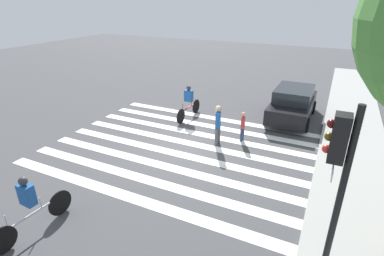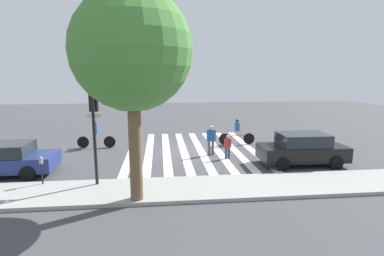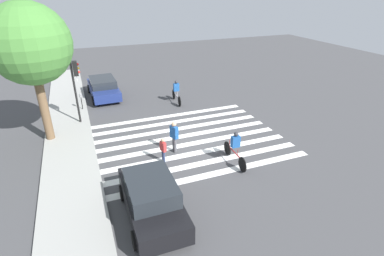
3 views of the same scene
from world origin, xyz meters
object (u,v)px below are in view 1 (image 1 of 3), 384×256
pedestrian_adult_blue_shirt (218,123)px  cyclist_near_curb (29,204)px  traffic_light (337,171)px  cyclist_mid_street (189,101)px  pedestrian_adult_yellow_jacket (243,125)px  car_parked_silver_sedan (293,103)px

pedestrian_adult_blue_shirt → cyclist_near_curb: (6.72, -2.40, -0.07)m
traffic_light → cyclist_mid_street: bearing=-138.6°
cyclist_near_curb → cyclist_mid_street: bearing=-176.8°
pedestrian_adult_yellow_jacket → cyclist_near_curb: cyclist_near_curb is taller
traffic_light → car_parked_silver_sedan: (-9.56, -1.93, -2.06)m
traffic_light → pedestrian_adult_blue_shirt: traffic_light is taller
cyclist_mid_street → cyclist_near_curb: bearing=1.7°
pedestrian_adult_blue_shirt → car_parked_silver_sedan: pedestrian_adult_blue_shirt is taller
pedestrian_adult_blue_shirt → pedestrian_adult_yellow_jacket: 1.13m
car_parked_silver_sedan → cyclist_mid_street: bearing=-64.6°
car_parked_silver_sedan → traffic_light: bearing=12.1°
pedestrian_adult_yellow_jacket → traffic_light: bearing=-166.8°
cyclist_near_curb → pedestrian_adult_blue_shirt: bearing=163.9°
pedestrian_adult_yellow_jacket → car_parked_silver_sedan: 3.75m
traffic_light → car_parked_silver_sedan: bearing=-168.6°
traffic_light → pedestrian_adult_blue_shirt: (-5.35, -4.20, -1.91)m
traffic_light → cyclist_mid_street: 10.10m
pedestrian_adult_blue_shirt → pedestrian_adult_yellow_jacket: pedestrian_adult_blue_shirt is taller
pedestrian_adult_blue_shirt → cyclist_mid_street: (-2.08, -2.34, -0.07)m
cyclist_mid_street → cyclist_near_curb: cyclist_mid_street is taller
pedestrian_adult_blue_shirt → cyclist_mid_street: bearing=28.7°
traffic_light → cyclist_near_curb: (1.37, -6.59, -1.98)m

